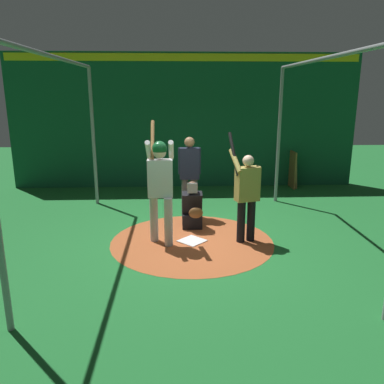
{
  "coord_description": "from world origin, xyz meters",
  "views": [
    {
      "loc": [
        6.7,
        -0.3,
        2.7
      ],
      "look_at": [
        0.0,
        0.0,
        0.95
      ],
      "focal_mm": 36.07,
      "sensor_mm": 36.0,
      "label": 1
    }
  ],
  "objects_px": {
    "home_plate": "(192,241)",
    "bat_rack": "(292,170)",
    "visitor": "(247,192)",
    "umpire": "(189,172)",
    "batter": "(160,182)",
    "catcher": "(192,210)"
  },
  "relations": [
    {
      "from": "home_plate",
      "to": "catcher",
      "type": "height_order",
      "value": "catcher"
    },
    {
      "from": "catcher",
      "to": "visitor",
      "type": "xyz_separation_m",
      "value": [
        0.78,
        0.95,
        0.55
      ]
    },
    {
      "from": "umpire",
      "to": "bat_rack",
      "type": "xyz_separation_m",
      "value": [
        -2.65,
        3.08,
        -0.5
      ]
    },
    {
      "from": "visitor",
      "to": "batter",
      "type": "bearing_deg",
      "value": -104.99
    },
    {
      "from": "home_plate",
      "to": "catcher",
      "type": "distance_m",
      "value": 0.85
    },
    {
      "from": "bat_rack",
      "to": "visitor",
      "type": "bearing_deg",
      "value": -26.74
    },
    {
      "from": "catcher",
      "to": "umpire",
      "type": "distance_m",
      "value": 0.97
    },
    {
      "from": "batter",
      "to": "umpire",
      "type": "relative_size",
      "value": 1.25
    },
    {
      "from": "bat_rack",
      "to": "batter",
      "type": "bearing_deg",
      "value": -41.02
    },
    {
      "from": "home_plate",
      "to": "bat_rack",
      "type": "height_order",
      "value": "bat_rack"
    },
    {
      "from": "home_plate",
      "to": "visitor",
      "type": "bearing_deg",
      "value": 88.93
    },
    {
      "from": "visitor",
      "to": "umpire",
      "type": "bearing_deg",
      "value": -163.54
    },
    {
      "from": "visitor",
      "to": "home_plate",
      "type": "bearing_deg",
      "value": -106.99
    },
    {
      "from": "visitor",
      "to": "bat_rack",
      "type": "xyz_separation_m",
      "value": [
        -4.19,
        2.11,
        -0.44
      ]
    },
    {
      "from": "batter",
      "to": "visitor",
      "type": "relative_size",
      "value": 1.1
    },
    {
      "from": "catcher",
      "to": "umpire",
      "type": "bearing_deg",
      "value": -177.95
    },
    {
      "from": "catcher",
      "to": "bat_rack",
      "type": "distance_m",
      "value": 4.58
    },
    {
      "from": "catcher",
      "to": "umpire",
      "type": "xyz_separation_m",
      "value": [
        -0.76,
        -0.03,
        0.61
      ]
    },
    {
      "from": "home_plate",
      "to": "bat_rack",
      "type": "xyz_separation_m",
      "value": [
        -4.17,
        3.1,
        0.48
      ]
    },
    {
      "from": "home_plate",
      "to": "bat_rack",
      "type": "relative_size",
      "value": 0.4
    },
    {
      "from": "home_plate",
      "to": "umpire",
      "type": "distance_m",
      "value": 1.81
    },
    {
      "from": "catcher",
      "to": "bat_rack",
      "type": "relative_size",
      "value": 0.92
    }
  ]
}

